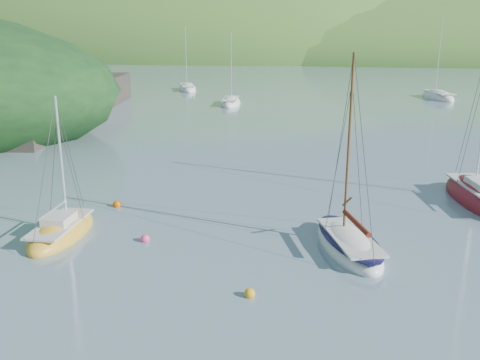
% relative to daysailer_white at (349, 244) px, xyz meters
% --- Properties ---
extents(ground, '(700.00, 700.00, 0.00)m').
position_rel_daysailer_white_xyz_m(ground, '(-4.18, -4.28, -0.22)').
color(ground, slate).
rests_on(ground, ground).
extents(shoreline_hills, '(690.00, 135.00, 56.00)m').
position_rel_daysailer_white_xyz_m(shoreline_hills, '(-13.84, 168.14, -0.22)').
color(shoreline_hills, '#386225').
rests_on(shoreline_hills, ground).
extents(daysailer_white, '(4.33, 6.59, 9.52)m').
position_rel_daysailer_white_xyz_m(daysailer_white, '(0.00, 0.00, 0.00)').
color(daysailer_white, white).
rests_on(daysailer_white, ground).
extents(sailboat_yellow, '(2.60, 5.74, 7.44)m').
position_rel_daysailer_white_xyz_m(sailboat_yellow, '(-13.88, -1.30, -0.04)').
color(sailboat_yellow, gold).
rests_on(sailboat_yellow, ground).
extents(distant_sloop_a, '(3.32, 7.17, 9.87)m').
position_rel_daysailer_white_xyz_m(distant_sloop_a, '(-15.73, 43.84, -0.05)').
color(distant_sloop_a, white).
rests_on(distant_sloop_a, ground).
extents(distant_sloop_b, '(5.04, 8.46, 11.39)m').
position_rel_daysailer_white_xyz_m(distant_sloop_b, '(11.32, 55.49, -0.03)').
color(distant_sloop_b, white).
rests_on(distant_sloop_b, ground).
extents(distant_sloop_c, '(5.21, 7.74, 10.44)m').
position_rel_daysailer_white_xyz_m(distant_sloop_c, '(-25.88, 57.55, -0.04)').
color(distant_sloop_c, white).
rests_on(distant_sloop_c, ground).
extents(mooring_buoys, '(9.88, 9.18, 0.48)m').
position_rel_daysailer_white_xyz_m(mooring_buoys, '(-9.29, -0.55, -0.10)').
color(mooring_buoys, gold).
rests_on(mooring_buoys, ground).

